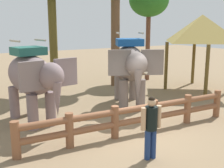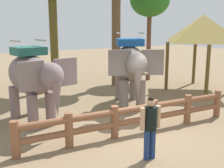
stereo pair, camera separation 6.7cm
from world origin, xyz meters
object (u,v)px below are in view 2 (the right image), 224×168
at_px(elephant_near_left, 33,77).
at_px(tree_deep_back, 150,1).
at_px(elephant_center, 130,65).
at_px(log_fence, 135,116).
at_px(thatched_shelter, 203,29).
at_px(tourist_woman_in_black, 150,124).

height_order(elephant_near_left, tree_deep_back, tree_deep_back).
bearing_deg(elephant_near_left, elephant_center, 1.02).
xyz_separation_m(log_fence, thatched_shelter, (6.64, 3.46, 2.67)).
relative_size(thatched_shelter, tree_deep_back, 0.67).
bearing_deg(log_fence, elephant_center, 59.17).
bearing_deg(tree_deep_back, tourist_woman_in_black, -126.95).
bearing_deg(tree_deep_back, thatched_shelter, -79.99).
bearing_deg(thatched_shelter, tree_deep_back, 100.01).
xyz_separation_m(tourist_woman_in_black, thatched_shelter, (7.30, 5.10, 2.28)).
bearing_deg(log_fence, tourist_woman_in_black, -111.81).
xyz_separation_m(thatched_shelter, tree_deep_back, (-0.66, 3.73, 1.66)).
height_order(elephant_center, thatched_shelter, thatched_shelter).
distance_m(log_fence, tree_deep_back, 10.30).
bearing_deg(log_fence, thatched_shelter, 27.49).
height_order(elephant_center, tourist_woman_in_black, elephant_center).
xyz_separation_m(elephant_near_left, thatched_shelter, (9.18, 0.74, 1.58)).
bearing_deg(elephant_near_left, tree_deep_back, 27.68).
xyz_separation_m(elephant_near_left, tourist_woman_in_black, (1.88, -4.36, -0.70)).
bearing_deg(tourist_woman_in_black, elephant_near_left, 113.30).
height_order(log_fence, tourist_woman_in_black, tourist_woman_in_black).
xyz_separation_m(log_fence, elephant_center, (1.67, 2.79, 1.19)).
relative_size(log_fence, elephant_near_left, 2.16).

